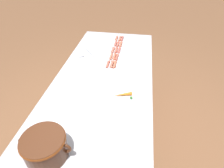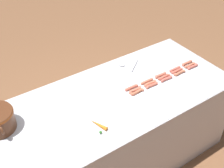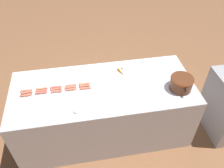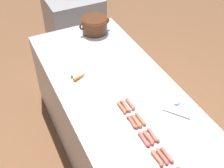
{
  "view_description": "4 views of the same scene",
  "coord_description": "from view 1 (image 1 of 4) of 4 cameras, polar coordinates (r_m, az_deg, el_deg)",
  "views": [
    {
      "loc": [
        -0.33,
        1.55,
        1.99
      ],
      "look_at": [
        -0.12,
        0.22,
        0.96
      ],
      "focal_mm": 30.08,
      "sensor_mm": 36.0,
      "label": 1
    },
    {
      "loc": [
        -1.59,
        1.07,
        2.55
      ],
      "look_at": [
        0.13,
        -0.09,
        0.91
      ],
      "focal_mm": 46.09,
      "sensor_mm": 36.0,
      "label": 2
    },
    {
      "loc": [
        2.08,
        -0.25,
        2.86
      ],
      "look_at": [
        0.09,
        0.1,
        1.0
      ],
      "focal_mm": 37.0,
      "sensor_mm": 36.0,
      "label": 3
    },
    {
      "loc": [
        -0.85,
        -1.63,
        2.54
      ],
      "look_at": [
        -0.04,
        0.03,
        0.93
      ],
      "focal_mm": 46.52,
      "sensor_mm": 36.0,
      "label": 4
    }
  ],
  "objects": [
    {
      "name": "ground_plane",
      "position": [
        2.55,
        -1.92,
        -14.06
      ],
      "size": [
        20.0,
        20.0,
        0.0
      ],
      "primitive_type": "plane",
      "color": "brown"
    },
    {
      "name": "griddle_counter",
      "position": [
        2.22,
        -2.15,
        -6.96
      ],
      "size": [
        0.98,
        2.31,
        0.88
      ],
      "color": "#BCBCC1",
      "rests_on": "ground_plane"
    },
    {
      "name": "hot_dog_0",
      "position": [
        2.73,
        3.1,
        13.64
      ],
      "size": [
        0.03,
        0.14,
        0.03
      ],
      "color": "#CE6455",
      "rests_on": "griddle_counter"
    },
    {
      "name": "hot_dog_1",
      "position": [
        2.56,
        2.7,
        12.0
      ],
      "size": [
        0.03,
        0.14,
        0.03
      ],
      "color": "#CE7152",
      "rests_on": "griddle_counter"
    },
    {
      "name": "hot_dog_2",
      "position": [
        2.41,
        2.19,
        10.27
      ],
      "size": [
        0.03,
        0.14,
        0.03
      ],
      "color": "#D46456",
      "rests_on": "griddle_counter"
    },
    {
      "name": "hot_dog_3",
      "position": [
        2.25,
        1.5,
        8.22
      ],
      "size": [
        0.04,
        0.14,
        0.03
      ],
      "color": "#D0654F",
      "rests_on": "griddle_counter"
    },
    {
      "name": "hot_dog_4",
      "position": [
        2.11,
        0.87,
        5.99
      ],
      "size": [
        0.03,
        0.14,
        0.03
      ],
      "color": "#D36E4D",
      "rests_on": "griddle_counter"
    },
    {
      "name": "hot_dog_5",
      "position": [
        2.73,
        2.4,
        13.65
      ],
      "size": [
        0.04,
        0.14,
        0.03
      ],
      "color": "#CA7154",
      "rests_on": "griddle_counter"
    },
    {
      "name": "hot_dog_6",
      "position": [
        2.57,
        1.83,
        12.09
      ],
      "size": [
        0.03,
        0.14,
        0.03
      ],
      "color": "#CF6451",
      "rests_on": "griddle_counter"
    },
    {
      "name": "hot_dog_7",
      "position": [
        2.41,
        1.32,
        10.33
      ],
      "size": [
        0.03,
        0.14,
        0.03
      ],
      "color": "#D06650",
      "rests_on": "griddle_counter"
    },
    {
      "name": "hot_dog_8",
      "position": [
        2.26,
        0.71,
        8.35
      ],
      "size": [
        0.03,
        0.14,
        0.03
      ],
      "color": "#D17153",
      "rests_on": "griddle_counter"
    },
    {
      "name": "hot_dog_9",
      "position": [
        2.11,
        -0.04,
        6.06
      ],
      "size": [
        0.03,
        0.14,
        0.03
      ],
      "color": "#CD6F56",
      "rests_on": "griddle_counter"
    },
    {
      "name": "hot_dog_10",
      "position": [
        2.74,
        1.51,
        13.75
      ],
      "size": [
        0.03,
        0.14,
        0.03
      ],
      "color": "#CE6C50",
      "rests_on": "griddle_counter"
    },
    {
      "name": "hot_dog_11",
      "position": [
        2.58,
        1.07,
        12.19
      ],
      "size": [
        0.03,
        0.14,
        0.03
      ],
      "color": "#CA6555",
      "rests_on": "griddle_counter"
    },
    {
      "name": "hot_dog_12",
      "position": [
        2.41,
        0.32,
        10.35
      ],
      "size": [
        0.03,
        0.14,
        0.03
      ],
      "color": "#CF6D56",
      "rests_on": "griddle_counter"
    },
    {
      "name": "hot_dog_13",
      "position": [
        2.26,
        -0.31,
        8.37
      ],
      "size": [
        0.03,
        0.14,
        0.03
      ],
      "color": "#D66F52",
      "rests_on": "griddle_counter"
    },
    {
      "name": "hot_dog_14",
      "position": [
        2.11,
        -1.18,
        6.06
      ],
      "size": [
        0.03,
        0.14,
        0.03
      ],
      "color": "#D46751",
      "rests_on": "griddle_counter"
    },
    {
      "name": "bean_pot",
      "position": [
        1.3,
        -19.8,
        -17.24
      ],
      "size": [
        0.35,
        0.28,
        0.17
      ],
      "color": "#562D19",
      "rests_on": "griddle_counter"
    },
    {
      "name": "serving_spoon",
      "position": [
        2.33,
        -8.44,
        8.8
      ],
      "size": [
        0.19,
        0.24,
        0.02
      ],
      "color": "#B7B7BC",
      "rests_on": "griddle_counter"
    },
    {
      "name": "carrot",
      "position": [
        1.68,
        3.38,
        -3.28
      ],
      "size": [
        0.18,
        0.09,
        0.03
      ],
      "color": "orange",
      "rests_on": "griddle_counter"
    }
  ]
}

